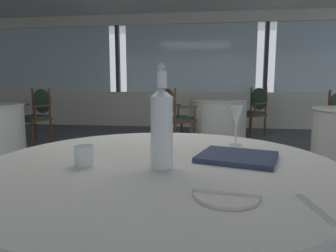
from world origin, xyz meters
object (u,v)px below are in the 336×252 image
(wine_glass, at_px, (236,117))
(water_tumbler, at_px, (84,156))
(dining_chair_0_1, at_px, (37,111))
(dining_chair_2_1, at_px, (174,112))
(side_plate, at_px, (226,195))
(menu_book, at_px, (237,157))
(water_bottle, at_px, (162,126))
(dining_chair_2_0, at_px, (254,108))

(wine_glass, distance_m, water_tumbler, 0.75)
(wine_glass, height_order, dining_chair_0_1, dining_chair_0_1)
(dining_chair_0_1, xyz_separation_m, dining_chair_2_1, (2.46, 0.09, 0.00))
(dining_chair_0_1, bearing_deg, water_tumbler, 50.06)
(side_plate, bearing_deg, dining_chair_2_1, 98.10)
(menu_book, bearing_deg, water_tumbler, -147.03)
(menu_book, xyz_separation_m, dining_chair_2_1, (-0.68, 3.83, -0.20))
(water_bottle, xyz_separation_m, menu_book, (0.29, 0.16, -0.14))
(side_plate, height_order, wine_glass, wine_glass)
(wine_glass, height_order, dining_chair_2_0, dining_chair_2_0)
(wine_glass, distance_m, menu_book, 0.31)
(menu_book, bearing_deg, dining_chair_2_1, 116.90)
(dining_chair_0_1, height_order, dining_chair_2_0, dining_chair_2_0)
(dining_chair_0_1, relative_size, dining_chair_2_1, 0.99)
(wine_glass, relative_size, water_tumbler, 2.64)
(wine_glass, bearing_deg, water_bottle, -124.85)
(wine_glass, bearing_deg, dining_chair_0_1, 132.42)
(water_tumbler, relative_size, dining_chair_2_0, 0.08)
(dining_chair_0_1, bearing_deg, dining_chair_2_0, 125.05)
(side_plate, distance_m, wine_glass, 0.72)
(side_plate, bearing_deg, water_tumbler, 153.77)
(dining_chair_2_0, bearing_deg, water_tumbler, 36.02)
(dining_chair_2_0, bearing_deg, wine_glass, 41.44)
(side_plate, distance_m, dining_chair_2_1, 4.29)
(water_tumbler, bearing_deg, dining_chair_0_1, 123.26)
(water_bottle, xyz_separation_m, water_tumbler, (-0.29, -0.01, -0.12))
(wine_glass, xyz_separation_m, dining_chair_2_0, (0.83, 4.77, -0.33))
(water_tumbler, distance_m, dining_chair_2_1, 4.00)
(side_plate, relative_size, dining_chair_2_1, 0.18)
(dining_chair_2_1, bearing_deg, menu_book, -118.67)
(side_plate, xyz_separation_m, water_tumbler, (-0.51, 0.25, 0.03))
(dining_chair_2_1, bearing_deg, wine_glass, -117.61)
(menu_book, xyz_separation_m, dining_chair_2_0, (0.85, 5.05, -0.20))
(water_tumbler, bearing_deg, dining_chair_2_0, 74.69)
(water_tumbler, height_order, dining_chair_2_1, dining_chair_2_1)
(side_plate, relative_size, dining_chair_2_0, 0.18)
(side_plate, relative_size, water_bottle, 0.47)
(water_bottle, xyz_separation_m, dining_chair_0_1, (-2.85, 3.89, -0.34))
(side_plate, height_order, dining_chair_2_0, dining_chair_2_0)
(menu_book, distance_m, dining_chair_0_1, 4.88)
(water_bottle, relative_size, dining_chair_2_1, 0.38)
(dining_chair_2_0, bearing_deg, water_bottle, 39.02)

